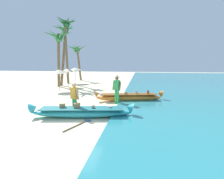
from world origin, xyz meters
The scene contains 13 objects.
ground_plane centered at (0.00, 0.00, 0.00)m, with size 80.00×80.00×0.00m, color beige.
boat_cyan_foreground centered at (0.56, -0.53, 0.25)m, with size 4.92×1.56×0.75m.
boat_orange_midground centered at (2.53, 3.36, 0.27)m, with size 4.57×1.58×0.78m.
person_vendor_hatted centered at (1.82, 2.52, 1.04)m, with size 0.58×0.44×1.80m.
person_tourist_customer centered at (0.08, -0.14, 0.89)m, with size 0.57×0.46×1.58m.
parasol_row_0 centered at (-3.86, 6.66, 1.75)m, with size 1.60×1.60×1.91m.
parasol_row_1 centered at (-4.16, 9.42, 1.75)m, with size 1.60×1.60×1.91m.
parasol_row_2 centered at (-4.53, 12.66, 1.75)m, with size 1.60×1.60×1.91m.
palm_tree_tall_inland centered at (-5.54, 16.47, 4.08)m, with size 2.93×2.47×5.04m.
palm_tree_leaning_seaward centered at (-5.06, 9.45, 4.68)m, with size 3.02×2.78×5.75m.
palm_tree_mid_cluster centered at (-4.63, 10.30, 5.81)m, with size 2.21×2.97×7.20m.
palm_tree_far_behind centered at (-5.65, 12.52, 5.67)m, with size 2.66×2.88×6.92m.
paddle centered at (0.82, -1.49, 0.03)m, with size 0.75×1.60×0.05m.
Camera 1 is at (3.24, -8.50, 2.57)m, focal length 29.21 mm.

